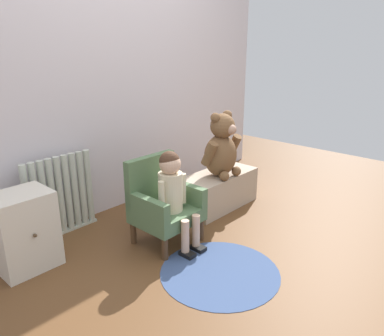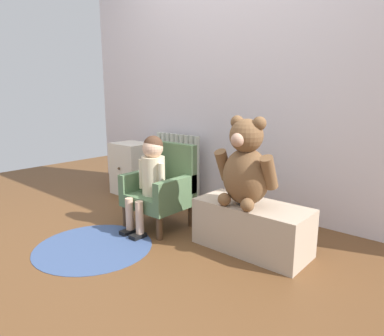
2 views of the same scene
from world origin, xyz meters
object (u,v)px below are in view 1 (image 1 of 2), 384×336
at_px(child_armchair, 163,203).
at_px(low_bench, 219,190).
at_px(large_teddy_bear, 221,148).
at_px(radiator, 60,196).
at_px(child_figure, 173,186).
at_px(small_dresser, 24,231).
at_px(floor_rug, 220,272).

distance_m(child_armchair, low_bench, 0.76).
bearing_deg(large_teddy_bear, low_bench, 53.61).
relative_size(radiator, low_bench, 0.84).
bearing_deg(child_figure, low_bench, 13.49).
distance_m(small_dresser, low_bench, 1.62).
height_order(low_bench, floor_rug, low_bench).
relative_size(child_armchair, floor_rug, 0.82).
xyz_separation_m(radiator, child_figure, (0.45, -0.75, 0.15)).
relative_size(small_dresser, child_armchair, 0.82).
height_order(small_dresser, child_armchair, child_armchair).
xyz_separation_m(radiator, small_dresser, (-0.40, -0.25, -0.05)).
relative_size(radiator, small_dresser, 1.19).
bearing_deg(child_figure, floor_rug, -96.84).
bearing_deg(large_teddy_bear, child_figure, -169.27).
height_order(small_dresser, child_figure, child_figure).
xyz_separation_m(child_figure, low_bench, (0.74, 0.18, -0.29)).
bearing_deg(floor_rug, radiator, 107.65).
bearing_deg(child_armchair, large_teddy_bear, 2.20).
height_order(radiator, low_bench, radiator).
height_order(child_armchair, large_teddy_bear, large_teddy_bear).
xyz_separation_m(small_dresser, floor_rug, (0.78, -0.97, -0.25)).
bearing_deg(small_dresser, child_figure, -30.83).
relative_size(small_dresser, floor_rug, 0.67).
relative_size(child_figure, large_teddy_bear, 1.26).
distance_m(radiator, floor_rug, 1.32).
distance_m(radiator, child_figure, 0.88).
bearing_deg(low_bench, child_armchair, -174.55).
bearing_deg(child_figure, large_teddy_bear, 10.73).
bearing_deg(low_bench, small_dresser, 168.48).
distance_m(child_armchair, floor_rug, 0.65).
height_order(child_figure, low_bench, child_figure).
height_order(radiator, large_teddy_bear, large_teddy_bear).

